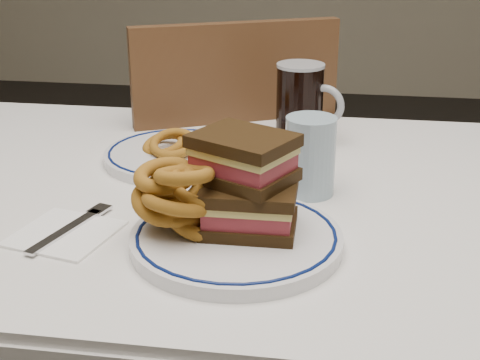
# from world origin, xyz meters

# --- Properties ---
(dining_table) EXTENTS (1.27, 0.87, 0.75)m
(dining_table) POSITION_xyz_m (0.00, 0.00, 0.64)
(dining_table) COLOR silver
(dining_table) RESTS_ON floor
(chair_far) EXTENTS (0.59, 0.59, 0.96)m
(chair_far) POSITION_xyz_m (-0.10, 0.48, 0.52)
(chair_far) COLOR #402514
(chair_far) RESTS_ON floor
(main_plate) EXTENTS (0.29, 0.29, 0.02)m
(main_plate) POSITION_xyz_m (0.04, -0.20, 0.76)
(main_plate) COLOR white
(main_plate) RESTS_ON dining_table
(reuben_sandwich) EXTENTS (0.16, 0.15, 0.13)m
(reuben_sandwich) POSITION_xyz_m (0.05, -0.17, 0.83)
(reuben_sandwich) COLOR black
(reuben_sandwich) RESTS_ON main_plate
(onion_rings_main) EXTENTS (0.14, 0.12, 0.12)m
(onion_rings_main) POSITION_xyz_m (-0.04, -0.20, 0.82)
(onion_rings_main) COLOR brown
(onion_rings_main) RESTS_ON main_plate
(ketchup_ramekin) EXTENTS (0.05, 0.05, 0.03)m
(ketchup_ramekin) POSITION_xyz_m (0.04, -0.13, 0.79)
(ketchup_ramekin) COLOR white
(ketchup_ramekin) RESTS_ON main_plate
(beer_mug) EXTENTS (0.13, 0.09, 0.15)m
(beer_mug) POSITION_xyz_m (0.10, 0.26, 0.83)
(beer_mug) COLOR black
(beer_mug) RESTS_ON dining_table
(water_glass) EXTENTS (0.08, 0.08, 0.13)m
(water_glass) POSITION_xyz_m (0.13, 0.00, 0.81)
(water_glass) COLOR #92ADBD
(water_glass) RESTS_ON dining_table
(far_plate) EXTENTS (0.27, 0.27, 0.02)m
(far_plate) POSITION_xyz_m (-0.11, 0.11, 0.76)
(far_plate) COLOR white
(far_plate) RESTS_ON dining_table
(onion_rings_far) EXTENTS (0.11, 0.11, 0.05)m
(onion_rings_far) POSITION_xyz_m (-0.13, 0.11, 0.78)
(onion_rings_far) COLOR brown
(onion_rings_far) RESTS_ON far_plate
(napkin_fork) EXTENTS (0.15, 0.17, 0.01)m
(napkin_fork) POSITION_xyz_m (-0.20, -0.20, 0.75)
(napkin_fork) COLOR white
(napkin_fork) RESTS_ON dining_table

